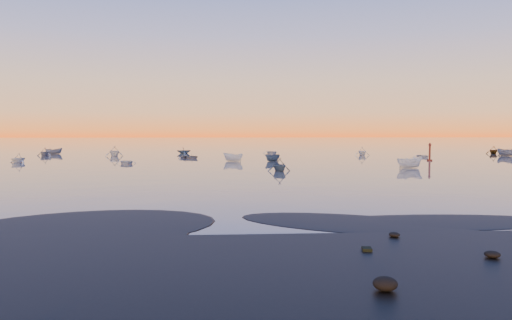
{
  "coord_description": "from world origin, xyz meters",
  "views": [
    {
      "loc": [
        -1.91,
        -24.38,
        4.48
      ],
      "look_at": [
        1.7,
        28.0,
        1.55
      ],
      "focal_mm": 35.0,
      "sensor_mm": 36.0,
      "label": 1
    }
  ],
  "objects": [
    {
      "name": "ground",
      "position": [
        0.0,
        100.0,
        0.0
      ],
      "size": [
        600.0,
        600.0,
        0.0
      ],
      "primitive_type": "plane",
      "color": "#6A6158",
      "rests_on": "ground"
    },
    {
      "name": "boat_near_right",
      "position": [
        4.72,
        32.43,
        0.0
      ],
      "size": [
        3.55,
        2.05,
        1.17
      ],
      "primitive_type": "imported",
      "rotation": [
        0.0,
        0.0,
        3.31
      ],
      "color": "#31465E",
      "rests_on": "ground"
    },
    {
      "name": "channel_marker",
      "position": [
        30.69,
        51.7,
        1.18
      ],
      "size": [
        0.84,
        0.84,
        2.98
      ],
      "color": "#43140E",
      "rests_on": "ground"
    },
    {
      "name": "mud_lobes",
      "position": [
        0.0,
        -1.0,
        0.01
      ],
      "size": [
        140.0,
        6.0,
        0.07
      ],
      "primitive_type": null,
      "color": "black",
      "rests_on": "ground"
    },
    {
      "name": "boat_near_center",
      "position": [
        21.42,
        35.92,
        0.0
      ],
      "size": [
        3.27,
        4.43,
        1.41
      ],
      "primitive_type": "imported",
      "rotation": [
        0.0,
        0.0,
        2.0
      ],
      "color": "silver",
      "rests_on": "ground"
    },
    {
      "name": "moored_fleet",
      "position": [
        0.0,
        53.0,
        0.0
      ],
      "size": [
        124.0,
        58.0,
        1.2
      ],
      "primitive_type": null,
      "color": "silver",
      "rests_on": "ground"
    }
  ]
}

